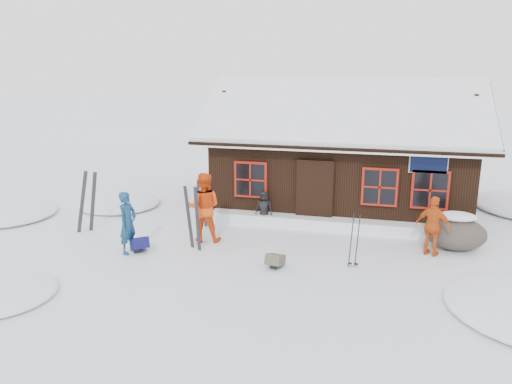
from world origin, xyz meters
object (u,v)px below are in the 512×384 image
at_px(skier_crouched, 264,208).
at_px(ski_pair_left, 88,202).
at_px(backpack_blue, 140,246).
at_px(boulder, 456,233).
at_px(ski_poles, 354,241).
at_px(backpack_olive, 275,262).
at_px(skier_orange_left, 204,207).
at_px(skier_teal, 128,223).
at_px(skier_orange_right, 433,226).

height_order(skier_crouched, ski_pair_left, ski_pair_left).
bearing_deg(backpack_blue, boulder, -26.59).
xyz_separation_m(ski_poles, backpack_olive, (-1.85, -0.50, -0.53)).
distance_m(skier_orange_left, boulder, 6.86).
bearing_deg(skier_crouched, ski_poles, -43.62).
distance_m(skier_orange_left, backpack_blue, 2.01).
relative_size(skier_teal, ski_poles, 1.18).
distance_m(skier_orange_left, ski_poles, 4.29).
distance_m(skier_orange_right, ski_pair_left, 9.71).
relative_size(skier_teal, backpack_olive, 3.38).
distance_m(skier_orange_left, backpack_olive, 2.83).
bearing_deg(ski_pair_left, backpack_blue, -42.94).
height_order(boulder, ski_poles, ski_poles).
xyz_separation_m(skier_teal, ski_poles, (5.79, 0.47, -0.17)).
height_order(skier_crouched, ski_poles, ski_poles).
distance_m(boulder, backpack_blue, 8.46).
height_order(skier_orange_left, skier_crouched, skier_orange_left).
xyz_separation_m(skier_orange_right, boulder, (0.65, 0.61, -0.32)).
bearing_deg(skier_orange_left, skier_teal, 30.41).
height_order(skier_orange_left, boulder, skier_orange_left).
xyz_separation_m(skier_crouched, ski_poles, (2.88, -2.69, 0.13)).
bearing_deg(skier_crouched, boulder, -8.98).
xyz_separation_m(skier_orange_right, ski_poles, (-1.93, -1.27, -0.13)).
distance_m(boulder, backpack_olive, 5.05).
height_order(skier_orange_left, ski_poles, skier_orange_left).
height_order(boulder, ski_pair_left, ski_pair_left).
bearing_deg(backpack_blue, skier_crouched, 6.33).
height_order(skier_teal, backpack_blue, skier_teal).
bearing_deg(backpack_olive, skier_orange_right, 33.91).
xyz_separation_m(skier_orange_left, ski_poles, (4.18, -0.88, -0.32)).
relative_size(ski_pair_left, ski_poles, 1.34).
bearing_deg(backpack_olive, boulder, 37.07).
height_order(ski_poles, backpack_blue, ski_poles).
xyz_separation_m(boulder, backpack_olive, (-4.43, -2.39, -0.34)).
relative_size(skier_orange_left, backpack_olive, 3.99).
height_order(skier_teal, ski_poles, skier_teal).
height_order(ski_pair_left, backpack_blue, ski_pair_left).
xyz_separation_m(skier_teal, skier_orange_right, (7.72, 1.75, -0.04)).
bearing_deg(ski_poles, skier_teal, -175.32).
bearing_deg(ski_pair_left, backpack_olive, -28.43).
bearing_deg(backpack_olive, skier_crouched, 116.66).
relative_size(ski_poles, backpack_blue, 2.58).
relative_size(skier_crouched, ski_poles, 0.76).
bearing_deg(boulder, ski_pair_left, -174.03).
bearing_deg(skier_crouched, skier_orange_left, -126.29).
xyz_separation_m(skier_teal, boulder, (8.37, 2.36, -0.36)).
bearing_deg(skier_orange_right, skier_crouched, 9.24).
height_order(skier_crouched, backpack_olive, skier_crouched).
bearing_deg(ski_poles, backpack_blue, -176.88).
distance_m(skier_teal, skier_orange_left, 2.11).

